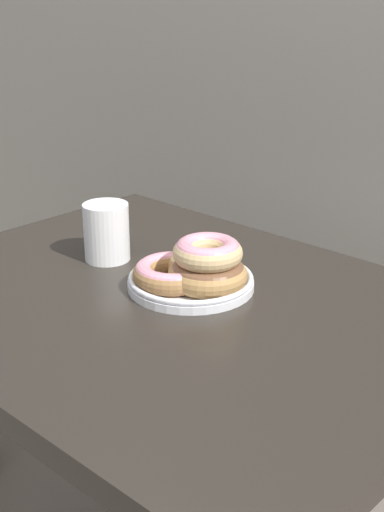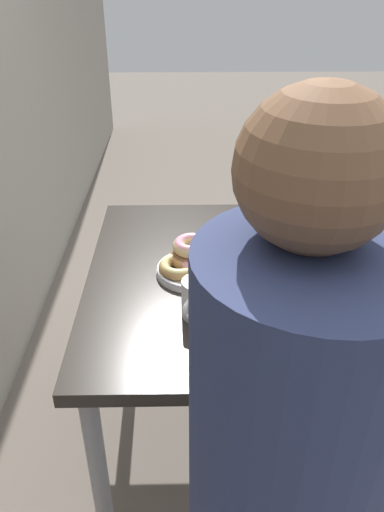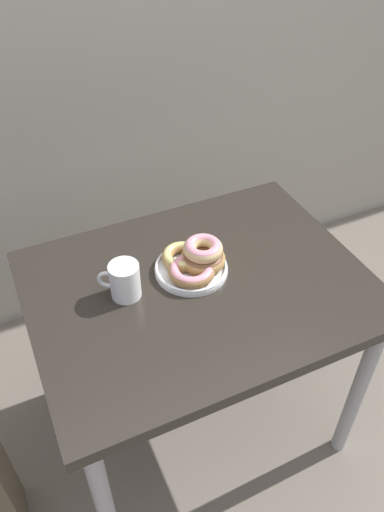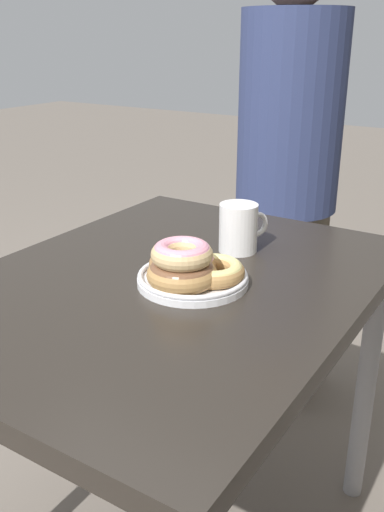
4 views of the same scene
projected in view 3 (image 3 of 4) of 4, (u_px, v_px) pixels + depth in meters
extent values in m
plane|color=#70665B|center=(231.00, 484.00, 1.76)|extent=(14.00, 14.00, 0.00)
cube|color=#9E998E|center=(93.00, 3.00, 1.67)|extent=(8.00, 0.05, 2.60)
cube|color=#28231E|center=(199.00, 288.00, 1.47)|extent=(0.98, 0.75, 0.04)
cylinder|color=#99999E|center=(105.00, 505.00, 1.36)|extent=(0.05, 0.05, 0.70)
cylinder|color=#99999E|center=(358.00, 391.00, 1.64)|extent=(0.05, 0.05, 0.70)
cylinder|color=#99999E|center=(52.00, 340.00, 1.79)|extent=(0.05, 0.05, 0.70)
cylinder|color=#99999E|center=(260.00, 272.00, 2.07)|extent=(0.05, 0.05, 0.70)
cylinder|color=white|center=(192.00, 269.00, 1.49)|extent=(0.22, 0.22, 0.01)
torus|color=white|center=(192.00, 266.00, 1.48)|extent=(0.22, 0.22, 0.01)
torus|color=#B2844C|center=(203.00, 259.00, 1.48)|extent=(0.15, 0.15, 0.04)
torus|color=brown|center=(203.00, 257.00, 1.48)|extent=(0.14, 0.14, 0.03)
torus|color=#B2844C|center=(182.00, 257.00, 1.50)|extent=(0.17, 0.17, 0.03)
torus|color=#E0D17F|center=(182.00, 255.00, 1.49)|extent=(0.16, 0.16, 0.03)
torus|color=#9E7042|center=(192.00, 271.00, 1.45)|extent=(0.18, 0.18, 0.04)
torus|color=pink|center=(192.00, 270.00, 1.44)|extent=(0.17, 0.17, 0.03)
torus|color=#D6B27A|center=(203.00, 249.00, 1.46)|extent=(0.15, 0.15, 0.04)
torus|color=pink|center=(203.00, 247.00, 1.45)|extent=(0.14, 0.14, 0.03)
cylinder|color=white|center=(125.00, 281.00, 1.39)|extent=(0.09, 0.09, 0.11)
cylinder|color=#382114|center=(123.00, 268.00, 1.35)|extent=(0.07, 0.07, 0.00)
torus|color=white|center=(108.00, 280.00, 1.39)|extent=(0.06, 0.04, 0.06)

